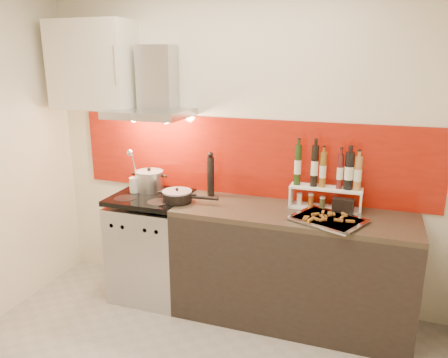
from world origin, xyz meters
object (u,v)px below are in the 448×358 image
at_px(stock_pot, 150,181).
at_px(pepper_mill, 211,175).
at_px(counter, 291,267).
at_px(saute_pan, 178,196).
at_px(baking_tray, 328,219).
at_px(range_stove, 153,247).

distance_m(stock_pot, pepper_mill, 0.54).
bearing_deg(counter, pepper_mill, 166.96).
bearing_deg(stock_pot, pepper_mill, 7.00).
distance_m(saute_pan, baking_tray, 1.17).
bearing_deg(stock_pot, baking_tray, -8.11).
distance_m(range_stove, pepper_mill, 0.81).
relative_size(saute_pan, baking_tray, 0.79).
distance_m(pepper_mill, baking_tray, 1.04).
bearing_deg(range_stove, counter, 0.23).
relative_size(counter, saute_pan, 3.94).
relative_size(range_stove, counter, 0.51).
relative_size(range_stove, stock_pot, 3.83).
relative_size(range_stove, saute_pan, 1.99).
bearing_deg(pepper_mill, stock_pot, -173.00).
distance_m(range_stove, counter, 1.20).
relative_size(saute_pan, pepper_mill, 1.22).
height_order(range_stove, saute_pan, saute_pan).
relative_size(pepper_mill, baking_tray, 0.64).
distance_m(range_stove, stock_pot, 0.57).
bearing_deg(saute_pan, counter, 4.71).
bearing_deg(baking_tray, pepper_mill, 164.05).
bearing_deg(stock_pot, range_stove, -60.71).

